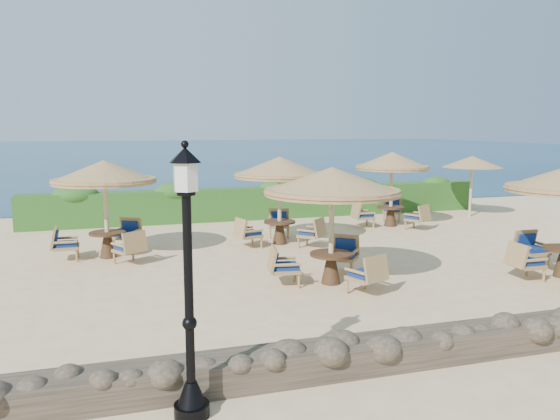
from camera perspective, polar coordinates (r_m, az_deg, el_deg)
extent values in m
plane|color=beige|center=(14.69, 6.11, -5.28)|extent=(120.00, 120.00, 0.00)
plane|color=#0C2D50|center=(83.39, -12.91, 6.07)|extent=(160.00, 160.00, 0.00)
cube|color=#204D18|center=(21.28, -1.37, 0.77)|extent=(18.00, 0.90, 1.20)
cube|color=brown|center=(9.48, 21.12, -12.40)|extent=(15.00, 0.65, 0.44)
cylinder|color=black|center=(7.25, -9.20, -19.92)|extent=(0.44, 0.44, 0.16)
cone|color=black|center=(7.15, -9.24, -18.37)|extent=(0.36, 0.36, 0.30)
cylinder|color=black|center=(6.67, -9.51, -8.76)|extent=(0.11, 0.11, 2.40)
cylinder|color=silver|center=(6.40, -9.83, 3.55)|extent=(0.30, 0.30, 0.36)
cone|color=black|center=(6.38, -9.89, 5.70)|extent=(0.40, 0.40, 0.18)
cylinder|color=#CBBB8F|center=(22.81, 19.31, 2.09)|extent=(0.10, 0.10, 2.20)
cone|color=olive|center=(22.72, 19.45, 4.79)|extent=(2.30, 2.30, 0.45)
cylinder|color=#CBBB8F|center=(12.32, 5.39, -2.27)|extent=(0.12, 0.12, 2.40)
cone|color=olive|center=(12.16, 5.47, 3.20)|extent=(3.07, 3.07, 0.55)
cylinder|color=olive|center=(12.19, 5.45, 1.89)|extent=(3.01, 3.01, 0.14)
cylinder|color=#442B18|center=(12.43, 5.36, -4.62)|extent=(0.96, 0.96, 0.06)
cone|color=#442B18|center=(12.52, 5.34, -6.18)|extent=(0.44, 0.44, 0.64)
cylinder|color=#CBBB8F|center=(15.45, -17.70, -0.41)|extent=(0.12, 0.12, 2.40)
cone|color=olive|center=(15.32, -17.90, 3.95)|extent=(2.76, 2.76, 0.55)
cylinder|color=olive|center=(15.34, -17.85, 2.91)|extent=(2.70, 2.70, 0.14)
cylinder|color=#442B18|center=(15.54, -17.61, -2.30)|extent=(0.96, 0.96, 0.06)
cone|color=#442B18|center=(15.61, -17.55, -3.56)|extent=(0.44, 0.44, 0.64)
cylinder|color=#CBBB8F|center=(16.46, -0.04, 0.55)|extent=(0.12, 0.12, 2.40)
cone|color=olive|center=(16.34, -0.04, 4.65)|extent=(2.76, 2.76, 0.55)
cylinder|color=olive|center=(16.36, -0.04, 3.67)|extent=(2.70, 2.70, 0.14)
cylinder|color=#442B18|center=(16.54, -0.04, -1.24)|extent=(0.96, 0.96, 0.06)
cone|color=#442B18|center=(16.61, -0.04, -2.43)|extent=(0.44, 0.44, 0.64)
cylinder|color=#CBBB8F|center=(19.85, 11.55, 1.77)|extent=(0.12, 0.12, 2.40)
cone|color=olive|center=(19.74, 11.65, 5.17)|extent=(2.61, 2.61, 0.55)
cylinder|color=olive|center=(19.76, 11.63, 4.36)|extent=(2.56, 2.56, 0.14)
cylinder|color=#442B18|center=(19.92, 11.50, 0.29)|extent=(0.96, 0.96, 0.06)
cone|color=#442B18|center=(19.97, 11.47, -0.71)|extent=(0.44, 0.44, 0.64)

